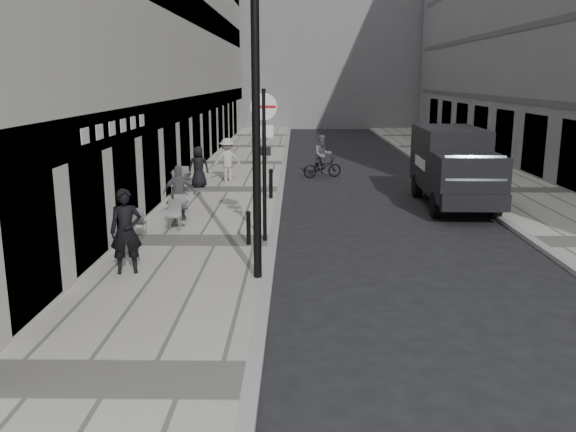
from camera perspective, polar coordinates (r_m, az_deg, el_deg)
name	(u,v)px	position (r m, az deg, el deg)	size (l,w,h in m)	color
sidewalk	(229,191)	(23.82, -5.56, 2.39)	(4.00, 60.00, 0.12)	#ACA79B
far_sidewalk	(513,191)	(25.11, 20.28, 2.19)	(4.00, 60.00, 0.12)	#ACA79B
building_far	(306,7)	(61.65, 1.70, 18.98)	(24.00, 16.00, 22.00)	slate
walking_man	(126,231)	(13.77, -14.92, -1.40)	(0.69, 0.45, 1.88)	black
sign_post	(264,145)	(15.73, -2.25, 6.64)	(0.68, 0.11, 3.96)	black
lamppost	(256,100)	(12.62, -3.03, 10.82)	(0.31, 0.31, 6.80)	black
bollard_near	(249,229)	(15.73, -3.71, -1.21)	(0.11, 0.11, 0.83)	black
bollard_far	(271,185)	(21.78, -1.61, 2.96)	(0.13, 0.13, 1.00)	black
panel_van	(453,163)	(21.67, 15.21, 4.80)	(2.20, 5.66, 2.64)	black
cyclist	(322,161)	(27.17, 3.23, 5.16)	(1.85, 1.10, 1.89)	black
pedestrian_a	(179,193)	(18.62, -10.13, 2.14)	(0.98, 0.41, 1.67)	#55555A
pedestrian_b	(227,160)	(25.46, -5.70, 5.25)	(1.16, 0.67, 1.80)	#B6AFA8
pedestrian_c	(199,167)	(24.23, -8.37, 4.58)	(0.79, 0.52, 1.62)	black
cafe_table_near	(133,227)	(16.27, -14.30, -1.05)	(0.67, 1.50, 0.86)	#AAAAAC
cafe_table_mid	(178,212)	(17.91, -10.26, 0.41)	(0.67, 1.52, 0.86)	#B5B5B8
cafe_table_far	(181,182)	(22.69, -9.97, 3.19)	(0.78, 1.76, 1.00)	#ACABAE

